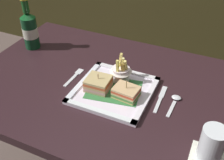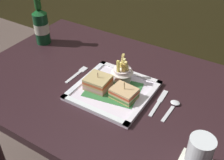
% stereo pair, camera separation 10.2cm
% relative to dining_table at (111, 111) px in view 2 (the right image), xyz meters
% --- Properties ---
extents(dining_table, '(1.13, 0.75, 0.73)m').
position_rel_dining_table_xyz_m(dining_table, '(0.00, 0.00, 0.00)').
color(dining_table, black).
rests_on(dining_table, ground_plane).
extents(square_plate, '(0.28, 0.28, 0.02)m').
position_rel_dining_table_xyz_m(square_plate, '(0.03, -0.03, 0.15)').
color(square_plate, white).
rests_on(square_plate, dining_table).
extents(sandwich_half_left, '(0.09, 0.09, 0.07)m').
position_rel_dining_table_xyz_m(sandwich_half_left, '(-0.03, -0.05, 0.18)').
color(sandwich_half_left, tan).
rests_on(sandwich_half_left, square_plate).
extents(sandwich_half_right, '(0.09, 0.08, 0.07)m').
position_rel_dining_table_xyz_m(sandwich_half_right, '(0.09, -0.05, 0.17)').
color(sandwich_half_right, '#DAB06C').
rests_on(sandwich_half_right, square_plate).
extents(fries_cup, '(0.09, 0.09, 0.11)m').
position_rel_dining_table_xyz_m(fries_cup, '(0.03, 0.04, 0.19)').
color(fries_cup, white).
rests_on(fries_cup, square_plate).
extents(beer_bottle, '(0.07, 0.07, 0.24)m').
position_rel_dining_table_xyz_m(beer_bottle, '(-0.46, 0.12, 0.23)').
color(beer_bottle, '#114022').
rests_on(beer_bottle, dining_table).
extents(water_glass, '(0.07, 0.07, 0.11)m').
position_rel_dining_table_xyz_m(water_glass, '(0.40, -0.20, 0.19)').
color(water_glass, silver).
rests_on(water_glass, dining_table).
extents(fork, '(0.02, 0.13, 0.00)m').
position_rel_dining_table_xyz_m(fork, '(-0.16, -0.01, 0.14)').
color(fork, silver).
rests_on(fork, dining_table).
extents(knife, '(0.02, 0.16, 0.00)m').
position_rel_dining_table_xyz_m(knife, '(0.20, 0.01, 0.14)').
color(knife, silver).
rests_on(knife, dining_table).
extents(spoon, '(0.04, 0.12, 0.01)m').
position_rel_dining_table_xyz_m(spoon, '(0.25, 0.01, 0.15)').
color(spoon, silver).
rests_on(spoon, dining_table).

